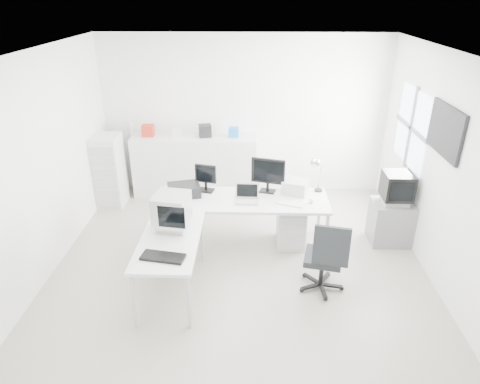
{
  "coord_description": "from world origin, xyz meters",
  "views": [
    {
      "loc": [
        0.15,
        -4.91,
        3.43
      ],
      "look_at": [
        0.0,
        0.2,
        1.0
      ],
      "focal_mm": 32.0,
      "sensor_mm": 36.0,
      "label": 1
    }
  ],
  "objects_px": {
    "drawer_pedestal": "(291,225)",
    "crt_tv": "(397,189)",
    "sideboard": "(195,165)",
    "filing_cabinet": "(110,171)",
    "lcd_monitor_large": "(268,176)",
    "side_desk": "(172,265)",
    "tv_cabinet": "(391,222)",
    "crt_monitor": "(172,212)",
    "office_chair": "(323,254)",
    "inkjet_printer": "(184,190)",
    "laser_printer": "(295,187)",
    "main_desk": "(243,222)",
    "lcd_monitor_small": "(206,179)",
    "laptop": "(247,195)"
  },
  "relations": [
    {
      "from": "drawer_pedestal",
      "to": "crt_tv",
      "type": "bearing_deg",
      "value": 4.02
    },
    {
      "from": "crt_tv",
      "to": "sideboard",
      "type": "xyz_separation_m",
      "value": [
        -3.09,
        1.58,
        -0.32
      ]
    },
    {
      "from": "drawer_pedestal",
      "to": "filing_cabinet",
      "type": "height_order",
      "value": "filing_cabinet"
    },
    {
      "from": "lcd_monitor_large",
      "to": "sideboard",
      "type": "bearing_deg",
      "value": 145.34
    },
    {
      "from": "side_desk",
      "to": "tv_cabinet",
      "type": "bearing_deg",
      "value": 22.46
    },
    {
      "from": "drawer_pedestal",
      "to": "sideboard",
      "type": "xyz_separation_m",
      "value": [
        -1.61,
        1.69,
        0.25
      ]
    },
    {
      "from": "crt_monitor",
      "to": "office_chair",
      "type": "height_order",
      "value": "crt_monitor"
    },
    {
      "from": "side_desk",
      "to": "office_chair",
      "type": "bearing_deg",
      "value": 3.43
    },
    {
      "from": "inkjet_printer",
      "to": "filing_cabinet",
      "type": "bearing_deg",
      "value": 126.13
    },
    {
      "from": "laser_printer",
      "to": "sideboard",
      "type": "bearing_deg",
      "value": 156.98
    },
    {
      "from": "office_chair",
      "to": "crt_tv",
      "type": "bearing_deg",
      "value": 56.22
    },
    {
      "from": "inkjet_printer",
      "to": "lcd_monitor_large",
      "type": "distance_m",
      "value": 1.22
    },
    {
      "from": "main_desk",
      "to": "crt_tv",
      "type": "distance_m",
      "value": 2.24
    },
    {
      "from": "tv_cabinet",
      "to": "filing_cabinet",
      "type": "bearing_deg",
      "value": 166.14
    },
    {
      "from": "lcd_monitor_large",
      "to": "crt_monitor",
      "type": "height_order",
      "value": "lcd_monitor_large"
    },
    {
      "from": "laser_printer",
      "to": "crt_monitor",
      "type": "height_order",
      "value": "crt_monitor"
    },
    {
      "from": "lcd_monitor_small",
      "to": "crt_monitor",
      "type": "height_order",
      "value": "crt_monitor"
    },
    {
      "from": "laser_printer",
      "to": "filing_cabinet",
      "type": "bearing_deg",
      "value": -179.3
    },
    {
      "from": "main_desk",
      "to": "laser_printer",
      "type": "height_order",
      "value": "laser_printer"
    },
    {
      "from": "drawer_pedestal",
      "to": "inkjet_printer",
      "type": "bearing_deg",
      "value": 178.15
    },
    {
      "from": "inkjet_printer",
      "to": "filing_cabinet",
      "type": "xyz_separation_m",
      "value": [
        -1.47,
        1.16,
        -0.21
      ]
    },
    {
      "from": "main_desk",
      "to": "crt_tv",
      "type": "xyz_separation_m",
      "value": [
        2.18,
        0.15,
        0.49
      ]
    },
    {
      "from": "lcd_monitor_small",
      "to": "crt_monitor",
      "type": "xyz_separation_m",
      "value": [
        -0.3,
        -1.1,
        0.03
      ]
    },
    {
      "from": "lcd_monitor_small",
      "to": "lcd_monitor_large",
      "type": "bearing_deg",
      "value": 14.07
    },
    {
      "from": "tv_cabinet",
      "to": "crt_tv",
      "type": "distance_m",
      "value": 0.55
    },
    {
      "from": "inkjet_printer",
      "to": "crt_tv",
      "type": "distance_m",
      "value": 3.03
    },
    {
      "from": "side_desk",
      "to": "lcd_monitor_small",
      "type": "bearing_deg",
      "value": 77.47
    },
    {
      "from": "side_desk",
      "to": "laptop",
      "type": "relative_size",
      "value": 4.01
    },
    {
      "from": "lcd_monitor_small",
      "to": "office_chair",
      "type": "height_order",
      "value": "lcd_monitor_small"
    },
    {
      "from": "main_desk",
      "to": "drawer_pedestal",
      "type": "height_order",
      "value": "main_desk"
    },
    {
      "from": "office_chair",
      "to": "lcd_monitor_small",
      "type": "bearing_deg",
      "value": 153.55
    },
    {
      "from": "crt_monitor",
      "to": "crt_tv",
      "type": "height_order",
      "value": "crt_monitor"
    },
    {
      "from": "side_desk",
      "to": "crt_tv",
      "type": "bearing_deg",
      "value": 22.46
    },
    {
      "from": "inkjet_printer",
      "to": "crt_tv",
      "type": "relative_size",
      "value": 0.89
    },
    {
      "from": "lcd_monitor_small",
      "to": "lcd_monitor_large",
      "type": "height_order",
      "value": "lcd_monitor_large"
    },
    {
      "from": "laser_printer",
      "to": "tv_cabinet",
      "type": "relative_size",
      "value": 0.53
    },
    {
      "from": "main_desk",
      "to": "office_chair",
      "type": "bearing_deg",
      "value": -44.55
    },
    {
      "from": "inkjet_printer",
      "to": "laser_printer",
      "type": "relative_size",
      "value": 1.31
    },
    {
      "from": "main_desk",
      "to": "crt_monitor",
      "type": "xyz_separation_m",
      "value": [
        -0.85,
        -0.85,
        0.6
      ]
    },
    {
      "from": "drawer_pedestal",
      "to": "sideboard",
      "type": "relative_size",
      "value": 0.27
    },
    {
      "from": "laser_printer",
      "to": "sideboard",
      "type": "xyz_separation_m",
      "value": [
        -1.66,
        1.52,
        -0.3
      ]
    },
    {
      "from": "crt_tv",
      "to": "side_desk",
      "type": "bearing_deg",
      "value": -157.54
    },
    {
      "from": "lcd_monitor_small",
      "to": "lcd_monitor_large",
      "type": "relative_size",
      "value": 0.78
    },
    {
      "from": "side_desk",
      "to": "filing_cabinet",
      "type": "relative_size",
      "value": 1.12
    },
    {
      "from": "main_desk",
      "to": "crt_monitor",
      "type": "bearing_deg",
      "value": -135.0
    },
    {
      "from": "side_desk",
      "to": "laser_printer",
      "type": "distance_m",
      "value": 2.13
    },
    {
      "from": "inkjet_printer",
      "to": "crt_tv",
      "type": "bearing_deg",
      "value": -14.38
    },
    {
      "from": "side_desk",
      "to": "lcd_monitor_large",
      "type": "bearing_deg",
      "value": 48.37
    },
    {
      "from": "main_desk",
      "to": "drawer_pedestal",
      "type": "relative_size",
      "value": 4.0
    },
    {
      "from": "main_desk",
      "to": "laptop",
      "type": "relative_size",
      "value": 6.88
    }
  ]
}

